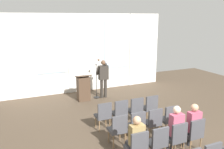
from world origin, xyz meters
TOP-DOWN VIEW (x-y plane):
  - rear_partition at (0.03, 6.77)m, footprint 8.17×0.14m
  - speaker at (0.35, 5.39)m, footprint 0.50×0.69m
  - mic_stand at (0.05, 5.47)m, footprint 0.28×0.28m
  - lectern at (-0.59, 5.38)m, footprint 0.60×0.48m
  - chair_r0_c0 at (-0.88, 2.35)m, footprint 0.46×0.44m
  - chair_r0_c1 at (-0.29, 2.35)m, footprint 0.46×0.44m
  - chair_r0_c2 at (0.29, 2.35)m, footprint 0.46×0.44m
  - chair_r0_c3 at (0.88, 2.35)m, footprint 0.46×0.44m
  - chair_r1_c0 at (-0.88, 1.27)m, footprint 0.46×0.44m
  - chair_r1_c1 at (-0.29, 1.27)m, footprint 0.46×0.44m
  - chair_r1_c2 at (0.29, 1.27)m, footprint 0.46×0.44m
  - chair_r1_c3 at (0.88, 1.27)m, footprint 0.46×0.44m
  - chair_r2_c0 at (-0.88, 0.19)m, footprint 0.46×0.44m
  - audience_r2_c0 at (-0.88, 0.28)m, footprint 0.36×0.39m
  - chair_r2_c1 at (-0.29, 0.19)m, footprint 0.46×0.44m
  - chair_r2_c2 at (0.29, 0.19)m, footprint 0.46×0.44m
  - audience_r2_c2 at (0.29, 0.27)m, footprint 0.36×0.39m
  - chair_r2_c3 at (0.88, 0.19)m, footprint 0.46×0.44m
  - audience_r2_c3 at (0.88, 0.28)m, footprint 0.36×0.39m

SIDE VIEW (x-z plane):
  - mic_stand at x=0.05m, z-range -0.44..1.11m
  - chair_r0_c0 at x=-0.88m, z-range 0.06..1.00m
  - chair_r0_c1 at x=-0.29m, z-range 0.06..1.00m
  - chair_r0_c2 at x=0.29m, z-range 0.06..1.00m
  - chair_r0_c3 at x=0.88m, z-range 0.06..1.00m
  - chair_r1_c0 at x=-0.88m, z-range 0.06..1.00m
  - chair_r1_c1 at x=-0.29m, z-range 0.06..1.00m
  - chair_r1_c2 at x=0.29m, z-range 0.06..1.00m
  - chair_r1_c3 at x=0.88m, z-range 0.06..1.00m
  - chair_r2_c0 at x=-0.88m, z-range 0.06..1.00m
  - chair_r2_c1 at x=-0.29m, z-range 0.06..1.00m
  - chair_r2_c2 at x=0.29m, z-range 0.06..1.00m
  - chair_r2_c3 at x=0.88m, z-range 0.06..1.00m
  - lectern at x=-0.59m, z-range -0.03..1.13m
  - audience_r2_c0 at x=-0.88m, z-range 0.07..1.36m
  - audience_r2_c3 at x=0.88m, z-range 0.07..1.40m
  - audience_r2_c2 at x=0.29m, z-range 0.07..1.43m
  - speaker at x=0.35m, z-range 0.14..1.86m
  - rear_partition at x=0.03m, z-range 0.03..3.77m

